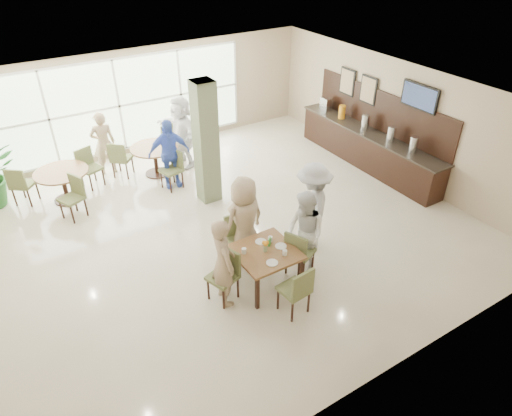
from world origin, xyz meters
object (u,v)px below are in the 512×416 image
main_table (265,255)px  teen_left (223,262)px  round_table_right (155,153)px  adult_b (182,132)px  adult_standing (104,143)px  teen_right (305,233)px  teen_standing (313,207)px  buffet_counter (368,146)px  adult_a (169,154)px  teen_far (244,220)px  round_table_left (62,178)px

main_table → teen_left: teen_left is taller
round_table_right → adult_b: bearing=7.7°
teen_left → adult_standing: teen_left is taller
teen_right → teen_standing: 0.74m
teen_left → buffet_counter: bearing=-60.4°
adult_a → adult_standing: bearing=135.9°
round_table_right → buffet_counter: (4.90, -2.47, -0.04)m
teen_standing → adult_a: bearing=-125.8°
adult_b → teen_far: bearing=-15.7°
adult_standing → adult_a: bearing=134.5°
round_table_right → teen_standing: size_ratio=0.64×
teen_right → round_table_right: bearing=-164.5°
main_table → teen_far: (0.07, 0.83, 0.21)m
round_table_right → adult_standing: size_ratio=0.72×
teen_left → teen_standing: 2.23m
round_table_right → adult_a: 0.81m
round_table_right → adult_b: size_ratio=0.63×
main_table → buffet_counter: bearing=27.5°
adult_b → teen_right: bearing=-5.8°
round_table_right → teen_right: bearing=-79.3°
teen_standing → adult_standing: size_ratio=1.12×
teen_far → adult_b: bearing=-106.8°
main_table → adult_standing: bearing=101.3°
round_table_right → teen_right: 5.06m
teen_left → teen_far: size_ratio=0.94×
teen_far → adult_b: 4.29m
teen_standing → adult_a: teen_standing is taller
teen_standing → teen_far: bearing=-71.3°
main_table → adult_b: adult_b is taller
teen_right → teen_standing: size_ratio=0.89×
teen_far → adult_standing: 5.00m
adult_b → adult_standing: 1.95m
buffet_counter → round_table_right: bearing=153.3°
round_table_left → main_table: bearing=-64.1°
teen_far → teen_standing: size_ratio=0.96×
buffet_counter → teen_left: 6.12m
adult_a → teen_far: bearing=-80.3°
round_table_left → teen_left: teen_left is taller
buffet_counter → teen_far: bearing=-160.6°
teen_left → teen_standing: teen_standing is taller
teen_far → adult_b: size_ratio=0.94×
teen_left → adult_b: 5.25m
round_table_right → adult_b: (0.82, 0.11, 0.34)m
teen_left → teen_far: teen_far is taller
buffet_counter → teen_left: size_ratio=2.84×
round_table_left → buffet_counter: 7.54m
buffet_counter → adult_standing: buffet_counter is taller
round_table_left → teen_right: bearing=-56.8°
teen_far → teen_standing: bearing=156.7°
teen_far → teen_left: bearing=34.0°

